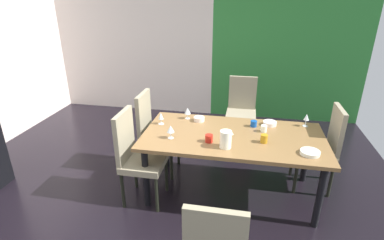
{
  "coord_description": "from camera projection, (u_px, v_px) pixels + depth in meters",
  "views": [
    {
      "loc": [
        0.9,
        -2.6,
        2.16
      ],
      "look_at": [
        0.31,
        0.45,
        0.85
      ],
      "focal_mm": 28.0,
      "sensor_mm": 36.0,
      "label": 1
    }
  ],
  "objects": [
    {
      "name": "wine_glass_right",
      "position": [
        161.0,
        116.0,
        3.49
      ],
      "size": [
        0.07,
        0.07,
        0.14
      ],
      "color": "silver",
      "rests_on": "dining_table"
    },
    {
      "name": "serving_bowl_north",
      "position": [
        270.0,
        123.0,
        3.49
      ],
      "size": [
        0.16,
        0.16,
        0.05
      ],
      "primitive_type": "cylinder",
      "color": "white",
      "rests_on": "dining_table"
    },
    {
      "name": "cup_corner",
      "position": [
        209.0,
        138.0,
        3.09
      ],
      "size": [
        0.08,
        0.08,
        0.08
      ],
      "primitive_type": "cylinder",
      "color": "red",
      "rests_on": "dining_table"
    },
    {
      "name": "wine_glass_near_shelf",
      "position": [
        306.0,
        118.0,
        3.43
      ],
      "size": [
        0.06,
        0.06,
        0.15
      ],
      "color": "silver",
      "rests_on": "dining_table"
    },
    {
      "name": "wine_glass_front",
      "position": [
        171.0,
        129.0,
        3.14
      ],
      "size": [
        0.08,
        0.08,
        0.15
      ],
      "color": "silver",
      "rests_on": "dining_table"
    },
    {
      "name": "dining_table",
      "position": [
        233.0,
        141.0,
        3.29
      ],
      "size": [
        1.96,
        1.02,
        0.74
      ],
      "color": "olive",
      "rests_on": "ground_plane"
    },
    {
      "name": "cup_center",
      "position": [
        264.0,
        139.0,
        3.08
      ],
      "size": [
        0.07,
        0.07,
        0.09
      ],
      "primitive_type": "cylinder",
      "color": "#B57F19",
      "rests_on": "dining_table"
    },
    {
      "name": "pitcher_west",
      "position": [
        226.0,
        139.0,
        2.96
      ],
      "size": [
        0.13,
        0.12,
        0.18
      ],
      "color": "white",
      "rests_on": "dining_table"
    },
    {
      "name": "garden_window_panel",
      "position": [
        290.0,
        39.0,
        5.1
      ],
      "size": [
        2.64,
        0.1,
        2.9
      ],
      "primitive_type": "cube",
      "color": "#2D7A34",
      "rests_on": "ground_plane"
    },
    {
      "name": "serving_bowl_south",
      "position": [
        199.0,
        119.0,
        3.6
      ],
      "size": [
        0.13,
        0.13,
        0.05
      ],
      "primitive_type": "cylinder",
      "color": "silver",
      "rests_on": "dining_table"
    },
    {
      "name": "cup_left",
      "position": [
        254.0,
        124.0,
        3.45
      ],
      "size": [
        0.07,
        0.07,
        0.07
      ],
      "primitive_type": "cylinder",
      "color": "#13489F",
      "rests_on": "dining_table"
    },
    {
      "name": "wine_glass_near_window",
      "position": [
        188.0,
        111.0,
        3.64
      ],
      "size": [
        0.08,
        0.08,
        0.14
      ],
      "color": "silver",
      "rests_on": "dining_table"
    },
    {
      "name": "chair_head_far",
      "position": [
        241.0,
        107.0,
        4.57
      ],
      "size": [
        0.44,
        0.45,
        1.01
      ],
      "rotation": [
        0.0,
        0.0,
        3.14
      ],
      "color": "gray",
      "rests_on": "ground_plane"
    },
    {
      "name": "serving_bowl_east",
      "position": [
        310.0,
        153.0,
        2.86
      ],
      "size": [
        0.19,
        0.19,
        0.04
      ],
      "primitive_type": "cylinder",
      "color": "silver",
      "rests_on": "dining_table"
    },
    {
      "name": "cup_rear",
      "position": [
        264.0,
        129.0,
        3.32
      ],
      "size": [
        0.07,
        0.07,
        0.07
      ],
      "primitive_type": "cylinder",
      "color": "white",
      "rests_on": "dining_table"
    },
    {
      "name": "chair_left_near",
      "position": [
        136.0,
        154.0,
        3.22
      ],
      "size": [
        0.45,
        0.44,
        1.05
      ],
      "rotation": [
        0.0,
        0.0,
        -1.57
      ],
      "color": "gray",
      "rests_on": "ground_plane"
    },
    {
      "name": "back_panel_interior",
      "position": [
        131.0,
        35.0,
        5.6
      ],
      "size": [
        3.1,
        0.1,
        2.9
      ],
      "primitive_type": "cube",
      "color": "silver",
      "rests_on": "ground_plane"
    },
    {
      "name": "ground_plane",
      "position": [
        157.0,
        204.0,
        3.35
      ],
      "size": [
        5.74,
        5.82,
        0.02
      ],
      "primitive_type": "cube",
      "color": "black"
    },
    {
      "name": "chair_right_far",
      "position": [
        323.0,
        145.0,
        3.43
      ],
      "size": [
        0.44,
        0.44,
        1.02
      ],
      "rotation": [
        0.0,
        0.0,
        1.57
      ],
      "color": "gray",
      "rests_on": "ground_plane"
    },
    {
      "name": "chair_left_far",
      "position": [
        153.0,
        130.0,
        3.78
      ],
      "size": [
        0.45,
        0.44,
        1.05
      ],
      "rotation": [
        0.0,
        0.0,
        -1.57
      ],
      "color": "gray",
      "rests_on": "ground_plane"
    }
  ]
}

